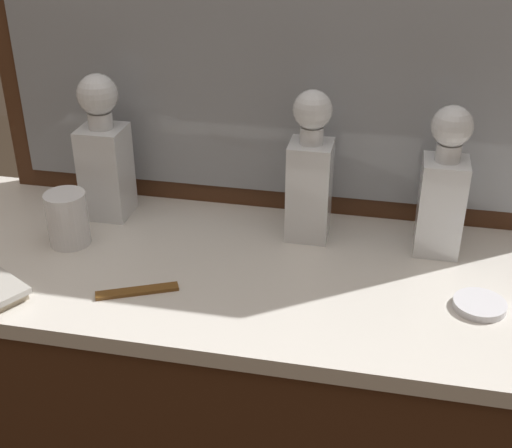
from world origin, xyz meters
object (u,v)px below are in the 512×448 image
(crystal_decanter_left, at_px, (442,196))
(porcelain_dish, at_px, (480,305))
(crystal_decanter_center, at_px, (105,161))
(crystal_decanter_rear, at_px, (310,181))
(tortoiseshell_comb, at_px, (137,291))
(crystal_tumbler_far_left, at_px, (68,221))

(crystal_decanter_left, relative_size, porcelain_dish, 3.27)
(crystal_decanter_center, height_order, crystal_decanter_left, crystal_decanter_center)
(crystal_decanter_rear, height_order, tortoiseshell_comb, crystal_decanter_rear)
(tortoiseshell_comb, bearing_deg, crystal_decanter_left, 26.73)
(crystal_decanter_rear, distance_m, crystal_tumbler_far_left, 0.44)
(crystal_decanter_rear, distance_m, porcelain_dish, 0.36)
(crystal_decanter_left, distance_m, crystal_tumbler_far_left, 0.66)
(crystal_decanter_left, bearing_deg, tortoiseshell_comb, -153.27)
(crystal_decanter_rear, height_order, crystal_decanter_center, crystal_decanter_center)
(crystal_decanter_center, height_order, tortoiseshell_comb, crystal_decanter_center)
(crystal_tumbler_far_left, bearing_deg, porcelain_dish, -4.81)
(crystal_decanter_left, height_order, crystal_tumbler_far_left, crystal_decanter_left)
(crystal_decanter_left, bearing_deg, porcelain_dish, -69.19)
(crystal_tumbler_far_left, xyz_separation_m, tortoiseshell_comb, (0.18, -0.13, -0.04))
(porcelain_dish, height_order, tortoiseshell_comb, porcelain_dish)
(crystal_decanter_center, xyz_separation_m, tortoiseshell_comb, (0.15, -0.25, -0.11))
(crystal_decanter_rear, xyz_separation_m, crystal_decanter_center, (-0.39, 0.01, 0.00))
(crystal_decanter_rear, relative_size, crystal_decanter_left, 1.03)
(porcelain_dish, bearing_deg, crystal_tumbler_far_left, 175.19)
(crystal_decanter_center, bearing_deg, crystal_decanter_rear, -1.07)
(crystal_decanter_center, xyz_separation_m, crystal_tumbler_far_left, (-0.03, -0.12, -0.07))
(crystal_decanter_rear, height_order, crystal_decanter_left, crystal_decanter_rear)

